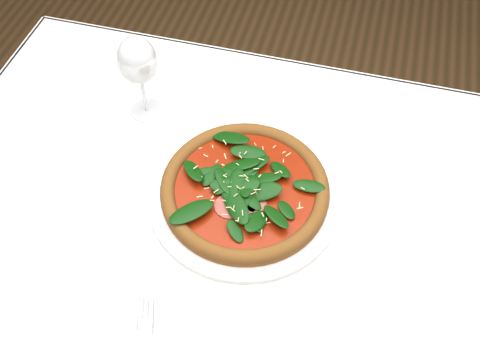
# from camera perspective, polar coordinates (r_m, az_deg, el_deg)

# --- Properties ---
(ground) EXTENTS (6.00, 6.00, 0.00)m
(ground) POSITION_cam_1_polar(r_m,az_deg,el_deg) (1.60, 0.83, -18.29)
(ground) COLOR brown
(ground) RESTS_ON ground
(dining_table) EXTENTS (1.21, 0.81, 0.75)m
(dining_table) POSITION_cam_1_polar(r_m,az_deg,el_deg) (1.00, 1.27, -6.85)
(dining_table) COLOR silver
(dining_table) RESTS_ON ground
(plate) EXTENTS (0.34, 0.34, 0.01)m
(plate) POSITION_cam_1_polar(r_m,az_deg,el_deg) (0.93, 0.51, -1.47)
(plate) COLOR silver
(plate) RESTS_ON dining_table
(pizza) EXTENTS (0.37, 0.37, 0.04)m
(pizza) POSITION_cam_1_polar(r_m,az_deg,el_deg) (0.92, 0.52, -0.78)
(pizza) COLOR #A15627
(pizza) RESTS_ON plate
(wine_glass) EXTENTS (0.07, 0.07, 0.18)m
(wine_glass) POSITION_cam_1_polar(r_m,az_deg,el_deg) (1.00, -10.87, 12.20)
(wine_glass) COLOR silver
(wine_glass) RESTS_ON dining_table
(fork) EXTENTS (0.08, 0.17, 0.00)m
(fork) POSITION_cam_1_polar(r_m,az_deg,el_deg) (0.81, -10.02, -16.87)
(fork) COLOR silver
(fork) RESTS_ON napkin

